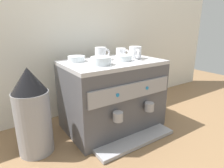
% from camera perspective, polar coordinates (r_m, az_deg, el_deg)
% --- Properties ---
extents(ground_plane, '(4.00, 4.00, 0.00)m').
position_cam_1_polar(ground_plane, '(1.35, 0.00, -11.94)').
color(ground_plane, brown).
extents(tiled_backsplash_wall, '(2.80, 0.03, 0.93)m').
position_cam_1_polar(tiled_backsplash_wall, '(1.50, -7.62, 9.57)').
color(tiled_backsplash_wall, silver).
rests_on(tiled_backsplash_wall, ground_plane).
extents(espresso_machine, '(0.60, 0.50, 0.44)m').
position_cam_1_polar(espresso_machine, '(1.25, 0.12, -3.23)').
color(espresso_machine, '#4C4C51').
rests_on(espresso_machine, ground_plane).
extents(ceramic_cup_0, '(0.07, 0.10, 0.06)m').
position_cam_1_polar(ceramic_cup_0, '(1.33, 2.75, 9.23)').
color(ceramic_cup_0, white).
rests_on(ceramic_cup_0, espresso_machine).
extents(ceramic_cup_1, '(0.11, 0.07, 0.08)m').
position_cam_1_polar(ceramic_cup_1, '(1.22, -3.23, 8.95)').
color(ceramic_cup_1, white).
rests_on(ceramic_cup_1, espresso_machine).
extents(ceramic_cup_2, '(0.08, 0.12, 0.08)m').
position_cam_1_polar(ceramic_cup_2, '(1.28, 6.91, 9.19)').
color(ceramic_cup_2, white).
rests_on(ceramic_cup_2, espresso_machine).
extents(ceramic_bowl_0, '(0.11, 0.11, 0.04)m').
position_cam_1_polar(ceramic_bowl_0, '(1.07, -3.30, 6.79)').
color(ceramic_bowl_0, silver).
rests_on(ceramic_bowl_0, espresso_machine).
extents(ceramic_bowl_1, '(0.10, 0.10, 0.03)m').
position_cam_1_polar(ceramic_bowl_1, '(1.20, 3.48, 7.63)').
color(ceramic_bowl_1, silver).
rests_on(ceramic_bowl_1, espresso_machine).
extents(ceramic_bowl_2, '(0.10, 0.10, 0.03)m').
position_cam_1_polar(ceramic_bowl_2, '(1.19, -10.44, 7.28)').
color(ceramic_bowl_2, silver).
rests_on(ceramic_bowl_2, espresso_machine).
extents(coffee_grinder, '(0.18, 0.18, 0.46)m').
position_cam_1_polar(coffee_grinder, '(1.08, -22.41, -7.71)').
color(coffee_grinder, '#939399').
rests_on(coffee_grinder, ground_plane).
extents(milk_pitcher, '(0.09, 0.09, 0.14)m').
position_cam_1_polar(milk_pitcher, '(1.54, 14.07, -5.65)').
color(milk_pitcher, '#B7B7BC').
rests_on(milk_pitcher, ground_plane).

